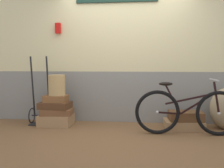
# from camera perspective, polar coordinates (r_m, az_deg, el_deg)

# --- Properties ---
(ground) EXTENTS (9.55, 5.20, 0.06)m
(ground) POSITION_cam_1_polar(r_m,az_deg,el_deg) (4.30, 2.56, -11.22)
(ground) COLOR brown
(station_building) EXTENTS (7.55, 0.74, 2.86)m
(station_building) POSITION_cam_1_polar(r_m,az_deg,el_deg) (4.99, 3.39, 8.00)
(station_building) COLOR gray
(station_building) RESTS_ON ground
(suitcase_0) EXTENTS (0.60, 0.47, 0.20)m
(suitcase_0) POSITION_cam_1_polar(r_m,az_deg,el_deg) (4.85, -12.47, -7.87)
(suitcase_0) COLOR #9E754C
(suitcase_0) RESTS_ON ground
(suitcase_1) EXTENTS (0.57, 0.44, 0.11)m
(suitcase_1) POSITION_cam_1_polar(r_m,az_deg,el_deg) (4.80, -12.21, -6.09)
(suitcase_1) COLOR brown
(suitcase_1) RESTS_ON suitcase_0
(suitcase_2) EXTENTS (0.58, 0.43, 0.12)m
(suitcase_2) POSITION_cam_1_polar(r_m,az_deg,el_deg) (4.79, -12.71, -4.72)
(suitcase_2) COLOR #4C2D19
(suitcase_2) RESTS_ON suitcase_1
(suitcase_3) EXTENTS (0.41, 0.32, 0.13)m
(suitcase_3) POSITION_cam_1_polar(r_m,az_deg,el_deg) (4.78, -12.54, -3.25)
(suitcase_3) COLOR brown
(suitcase_3) RESTS_ON suitcase_2
(suitcase_4) EXTENTS (0.67, 0.45, 0.15)m
(suitcase_4) POSITION_cam_1_polar(r_m,az_deg,el_deg) (4.67, 15.85, -8.78)
(suitcase_4) COLOR #9E754C
(suitcase_4) RESTS_ON ground
(suitcase_5) EXTENTS (0.59, 0.41, 0.16)m
(suitcase_5) POSITION_cam_1_polar(r_m,az_deg,el_deg) (4.63, 16.28, -6.94)
(suitcase_5) COLOR brown
(suitcase_5) RESTS_ON suitcase_4
(wicker_basket) EXTENTS (0.31, 0.31, 0.38)m
(wicker_basket) POSITION_cam_1_polar(r_m,az_deg,el_deg) (4.75, -12.33, -0.24)
(wicker_basket) COLOR tan
(wicker_basket) RESTS_ON suitcase_3
(luggage_trolley) EXTENTS (0.39, 0.37, 1.28)m
(luggage_trolley) POSITION_cam_1_polar(r_m,az_deg,el_deg) (5.02, -15.82, -5.26)
(luggage_trolley) COLOR black
(luggage_trolley) RESTS_ON ground
(bicycle) EXTENTS (1.68, 0.46, 0.90)m
(bicycle) POSITION_cam_1_polar(r_m,az_deg,el_deg) (4.24, 16.67, -6.02)
(bicycle) COLOR black
(bicycle) RESTS_ON ground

